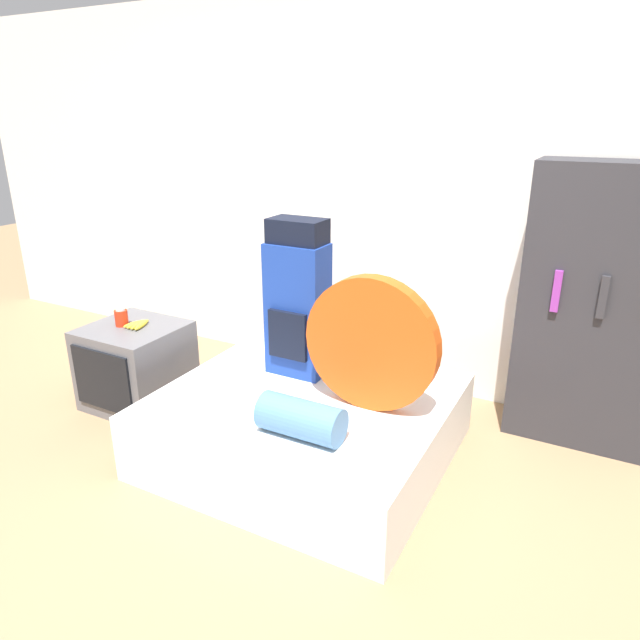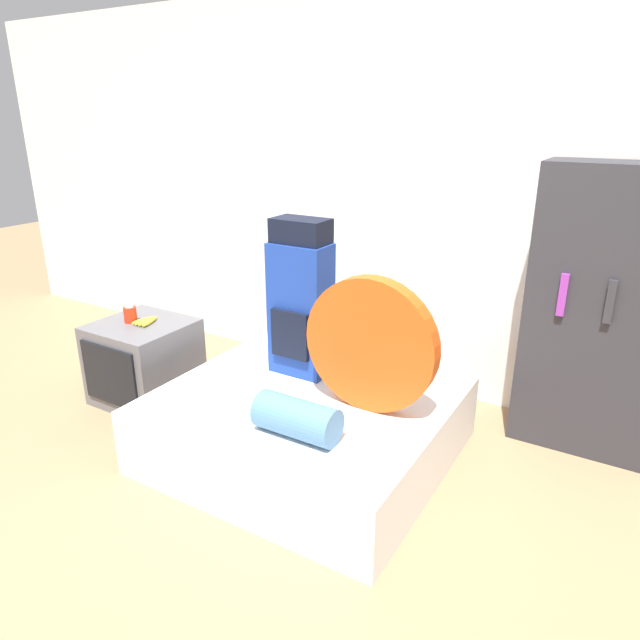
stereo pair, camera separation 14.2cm
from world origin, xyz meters
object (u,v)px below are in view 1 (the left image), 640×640
object	(u,v)px
backpack	(297,301)
canister	(121,317)
television	(136,365)
bookshelf	(601,310)
tent_bag	(371,344)
sleeping_roll	(301,419)

from	to	relation	value
backpack	canister	distance (m)	1.21
television	bookshelf	xyz separation A→B (m)	(2.64, 0.93, 0.53)
tent_bag	canister	size ratio (longest dim) A/B	5.94
tent_bag	bookshelf	size ratio (longest dim) A/B	0.44
backpack	sleeping_roll	xyz separation A→B (m)	(0.37, -0.62, -0.35)
television	canister	world-z (taller)	canister
tent_bag	sleeping_roll	bearing A→B (deg)	-111.55
backpack	tent_bag	world-z (taller)	backpack
sleeping_roll	bookshelf	world-z (taller)	bookshelf
television	canister	bearing A→B (deg)	-173.10
backpack	bookshelf	xyz separation A→B (m)	(1.54, 0.69, -0.02)
backpack	canister	size ratio (longest dim) A/B	7.63
sleeping_roll	tent_bag	bearing A→B (deg)	68.45
sleeping_roll	canister	world-z (taller)	canister
canister	bookshelf	size ratio (longest dim) A/B	0.07
tent_bag	sleeping_roll	distance (m)	0.53
sleeping_roll	backpack	bearing A→B (deg)	121.19
tent_bag	television	bearing A→B (deg)	-178.42
canister	tent_bag	bearing A→B (deg)	1.80
backpack	sleeping_roll	size ratio (longest dim) A/B	2.20
canister	bookshelf	distance (m)	2.87
canister	sleeping_roll	bearing A→B (deg)	-13.68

